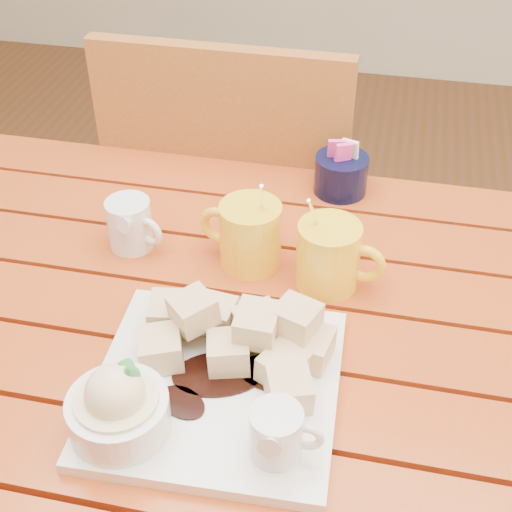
% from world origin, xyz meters
% --- Properties ---
extents(table, '(1.20, 0.79, 0.75)m').
position_xyz_m(table, '(0.00, 0.00, 0.64)').
color(table, '#9D3014').
rests_on(table, ground).
extents(dessert_plate, '(0.29, 0.29, 0.11)m').
position_xyz_m(dessert_plate, '(0.01, -0.13, 0.78)').
color(dessert_plate, white).
rests_on(dessert_plate, table).
extents(coffee_mug_left, '(0.12, 0.09, 0.15)m').
position_xyz_m(coffee_mug_left, '(0.01, 0.13, 0.80)').
color(coffee_mug_left, yellow).
rests_on(coffee_mug_left, table).
extents(coffee_mug_right, '(0.12, 0.09, 0.14)m').
position_xyz_m(coffee_mug_right, '(0.13, 0.11, 0.80)').
color(coffee_mug_right, yellow).
rests_on(coffee_mug_right, table).
extents(cream_pitcher, '(0.09, 0.08, 0.08)m').
position_xyz_m(cream_pitcher, '(-0.17, 0.13, 0.79)').
color(cream_pitcher, white).
rests_on(cream_pitcher, table).
extents(sugar_caddy, '(0.09, 0.09, 0.09)m').
position_xyz_m(sugar_caddy, '(0.11, 0.34, 0.78)').
color(sugar_caddy, black).
rests_on(sugar_caddy, table).
extents(chair_far, '(0.45, 0.45, 0.95)m').
position_xyz_m(chair_far, '(-0.10, 0.53, 0.53)').
color(chair_far, brown).
rests_on(chair_far, ground).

